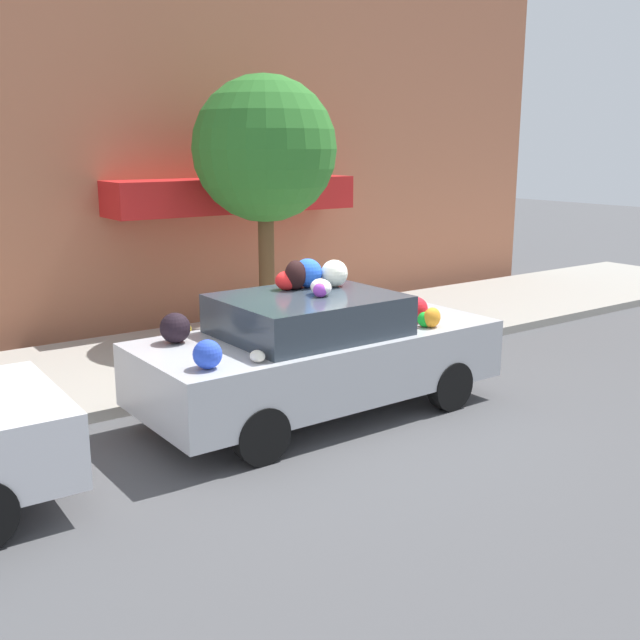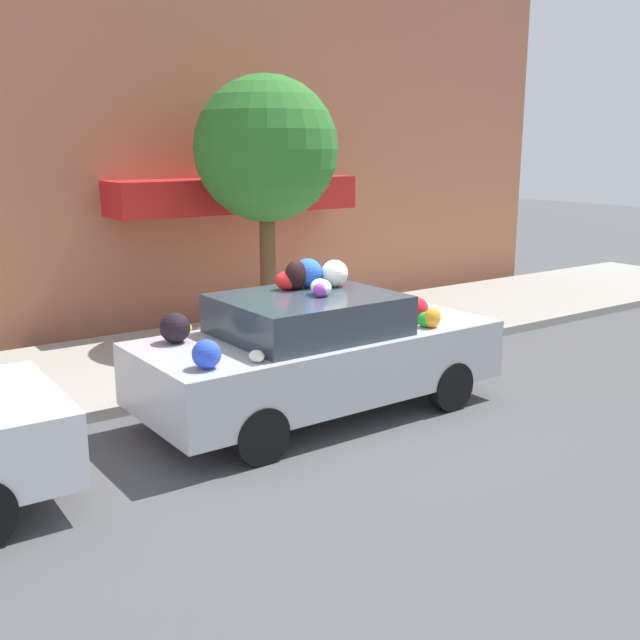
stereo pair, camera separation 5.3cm
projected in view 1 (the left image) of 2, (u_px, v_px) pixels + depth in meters
ground_plane at (316, 411)px, 8.59m from camera, size 60.00×60.00×0.00m
sidewalk_curb at (207, 354)px, 10.71m from camera, size 24.00×3.20×0.13m
building_facade at (141, 139)px, 11.83m from camera, size 18.00×1.20×6.26m
street_tree at (265, 150)px, 11.02m from camera, size 2.15×2.15×3.87m
fire_hydrant at (185, 350)px, 9.38m from camera, size 0.20×0.20×0.70m
art_car at (318, 350)px, 8.35m from camera, size 4.13×1.79×1.72m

